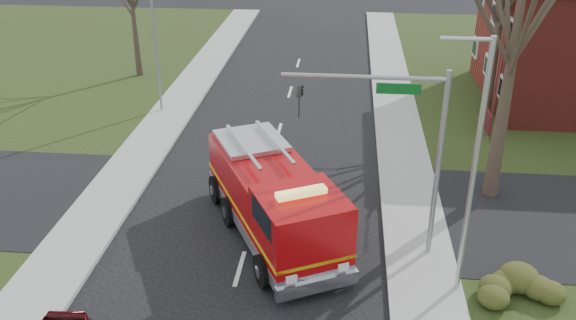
{
  "coord_description": "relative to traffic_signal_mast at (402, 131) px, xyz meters",
  "views": [
    {
      "loc": [
        3.34,
        -16.87,
        12.51
      ],
      "look_at": [
        1.21,
        4.55,
        2.0
      ],
      "focal_mm": 38.0,
      "sensor_mm": 36.0,
      "label": 1
    }
  ],
  "objects": [
    {
      "name": "sidewalk_left",
      "position": [
        -11.41,
        -1.5,
        -4.63
      ],
      "size": [
        2.4,
        80.0,
        0.15
      ],
      "primitive_type": "cube",
      "color": "#9B9C96",
      "rests_on": "ground"
    },
    {
      "name": "sidewalk_right",
      "position": [
        0.99,
        -1.5,
        -4.63
      ],
      "size": [
        2.4,
        80.0,
        0.15
      ],
      "primitive_type": "cube",
      "color": "#9B9C96",
      "rests_on": "ground"
    },
    {
      "name": "ground",
      "position": [
        -5.21,
        -1.5,
        -4.71
      ],
      "size": [
        120.0,
        120.0,
        0.0
      ],
      "primitive_type": "plane",
      "color": "black",
      "rests_on": "ground"
    },
    {
      "name": "utility_pole_far",
      "position": [
        -12.01,
        12.5,
        -1.21
      ],
      "size": [
        0.14,
        0.14,
        7.0
      ],
      "primitive_type": "cylinder",
      "color": "gray",
      "rests_on": "ground"
    },
    {
      "name": "traffic_signal_mast",
      "position": [
        0.0,
        0.0,
        0.0
      ],
      "size": [
        5.29,
        0.18,
        6.8
      ],
      "color": "gray",
      "rests_on": "ground"
    },
    {
      "name": "fire_engine",
      "position": [
        -4.25,
        0.65,
        -3.24
      ],
      "size": [
        6.06,
        8.44,
        3.25
      ],
      "rotation": [
        0.0,
        0.0,
        0.47
      ],
      "color": "#9F070A",
      "rests_on": "ground"
    },
    {
      "name": "streetlight_pole",
      "position": [
        1.93,
        -2.0,
        -0.16
      ],
      "size": [
        1.48,
        0.16,
        8.4
      ],
      "color": "#B7BABF",
      "rests_on": "ground"
    },
    {
      "name": "hedge_corner",
      "position": [
        3.79,
        -2.5,
        -4.13
      ],
      "size": [
        2.8,
        2.0,
        0.9
      ],
      "primitive_type": "ellipsoid",
      "color": "#343D16",
      "rests_on": "lawn_right"
    },
    {
      "name": "health_center_sign",
      "position": [
        5.29,
        11.0,
        -3.83
      ],
      "size": [
        0.12,
        2.0,
        1.4
      ],
      "color": "#4E1219",
      "rests_on": "ground"
    },
    {
      "name": "bare_tree_near",
      "position": [
        4.29,
        4.5,
        2.71
      ],
      "size": [
        6.0,
        6.0,
        12.0
      ],
      "color": "#352A1F",
      "rests_on": "ground"
    }
  ]
}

